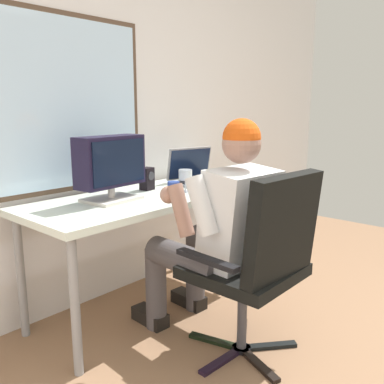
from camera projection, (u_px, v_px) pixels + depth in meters
name	position (u px, v px, depth m)	size (l,w,h in m)	color
wall_rear	(120.00, 97.00, 2.76)	(5.43, 0.08, 2.65)	silver
desk	(154.00, 204.00, 2.59)	(1.63, 0.65, 0.73)	gray
office_chair	(261.00, 256.00, 2.01)	(0.62, 0.59, 0.97)	black
person_seated	(218.00, 229.00, 2.18)	(0.54, 0.81, 1.21)	#484446
crt_monitor	(111.00, 164.00, 2.34)	(0.43, 0.26, 0.37)	beige
laptop	(196.00, 173.00, 2.94)	(0.42, 0.37, 0.24)	gray
wine_glass	(185.00, 176.00, 2.61)	(0.08, 0.08, 0.14)	silver
desk_speaker	(147.00, 179.00, 2.67)	(0.09, 0.08, 0.15)	black
coffee_mug	(174.00, 189.00, 2.49)	(0.07, 0.07, 0.09)	navy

